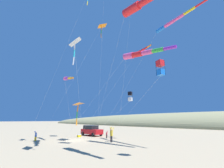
% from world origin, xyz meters
% --- Properties ---
extents(ground_plane, '(600.00, 600.00, 0.00)m').
position_xyz_m(ground_plane, '(0.00, 0.00, 0.00)').
color(ground_plane, tan).
extents(dune_ridge_grassy, '(28.00, 240.00, 11.79)m').
position_xyz_m(dune_ridge_grassy, '(-55.00, 0.00, 0.00)').
color(dune_ridge_grassy, '#938E60').
rests_on(dune_ridge_grassy, ground_plane).
extents(parked_car, '(2.24, 4.39, 1.85)m').
position_xyz_m(parked_car, '(-5.47, -3.56, 0.95)').
color(parked_car, red).
rests_on(parked_car, ground_plane).
extents(cooler_box, '(0.62, 0.42, 0.42)m').
position_xyz_m(cooler_box, '(-2.65, -3.25, 0.21)').
color(cooler_box, yellow).
rests_on(cooler_box, ground_plane).
extents(person_adult_flyer, '(0.64, 0.55, 1.86)m').
position_xyz_m(person_adult_flyer, '(-2.43, 4.88, 1.02)').
color(person_adult_flyer, '#232328').
rests_on(person_adult_flyer, ground_plane).
extents(person_child_green_jacket, '(0.47, 0.40, 1.36)m').
position_xyz_m(person_child_green_jacket, '(4.42, -3.17, 0.74)').
color(person_child_green_jacket, gold).
rests_on(person_child_green_jacket, ground_plane).
extents(person_child_grey_jacket, '(0.35, 0.28, 1.14)m').
position_xyz_m(person_child_grey_jacket, '(-4.87, 1.29, 0.62)').
color(person_child_grey_jacket, '#232328').
rests_on(person_child_grey_jacket, ground_plane).
extents(person_bystander_far, '(0.59, 0.59, 1.66)m').
position_xyz_m(person_bystander_far, '(-7.27, -0.19, 0.91)').
color(person_bystander_far, '#335199').
rests_on(person_bystander_far, ground_plane).
extents(kite_windsock_long_streamer_left, '(3.59, 14.62, 13.92)m').
position_xyz_m(kite_windsock_long_streamer_left, '(-6.54, 7.45, 13.57)').
color(kite_windsock_long_streamer_left, red).
rests_on(kite_windsock_long_streamer_left, ground_plane).
extents(kite_box_orange_high_right, '(5.29, 12.52, 7.93)m').
position_xyz_m(kite_box_orange_high_right, '(0.57, 14.02, 7.24)').
color(kite_box_orange_high_right, red).
rests_on(kite_box_orange_high_right, ground_plane).
extents(kite_delta_striped_overhead, '(5.74, 7.41, 5.53)m').
position_xyz_m(kite_delta_striped_overhead, '(-0.01, 0.17, 5.13)').
color(kite_delta_striped_overhead, orange).
rests_on(kite_delta_striped_overhead, ground_plane).
extents(kite_windsock_white_trailing, '(4.06, 5.86, 9.92)m').
position_xyz_m(kite_windsock_white_trailing, '(1.00, -1.82, 9.38)').
color(kite_windsock_white_trailing, '#EF4C93').
rests_on(kite_windsock_white_trailing, ground_plane).
extents(kite_delta_small_distant, '(9.25, 11.31, 11.52)m').
position_xyz_m(kite_delta_small_distant, '(4.89, 6.61, 10.95)').
color(kite_delta_small_distant, white).
rests_on(kite_delta_small_distant, ground_plane).
extents(kite_windsock_yellow_midlevel, '(7.10, 19.07, 14.50)m').
position_xyz_m(kite_windsock_yellow_midlevel, '(1.43, 12.81, 13.96)').
color(kite_windsock_yellow_midlevel, red).
rests_on(kite_windsock_yellow_midlevel, ground_plane).
extents(kite_box_blue_topmost, '(4.92, 5.26, 7.37)m').
position_xyz_m(kite_box_blue_topmost, '(-7.03, 4.55, 6.61)').
color(kite_box_blue_topmost, black).
rests_on(kite_box_blue_topmost, ground_plane).
extents(kite_delta_long_streamer_right, '(8.21, 5.77, 20.46)m').
position_xyz_m(kite_delta_long_streamer_right, '(-3.96, 0.71, 20.12)').
color(kite_delta_long_streamer_right, orange).
rests_on(kite_delta_long_streamer_right, ground_plane).
extents(kite_windsock_rainbow_low_near, '(2.59, 19.11, 12.11)m').
position_xyz_m(kite_windsock_rainbow_low_near, '(-3.27, 9.43, 11.35)').
color(kite_windsock_rainbow_low_near, '#EF4C93').
rests_on(kite_windsock_rainbow_low_near, ground_plane).
extents(kite_windsock_magenta_far_left, '(1.74, 18.10, 15.82)m').
position_xyz_m(kite_windsock_magenta_far_left, '(-5.76, 12.98, 15.55)').
color(kite_windsock_magenta_far_left, blue).
rests_on(kite_windsock_magenta_far_left, ground_plane).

